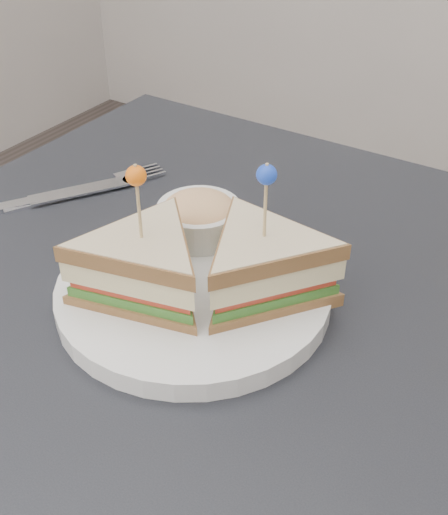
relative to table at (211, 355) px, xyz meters
The scene contains 4 objects.
table is the anchor object (origin of this frame).
plate_meal 0.12m from the table, 130.68° to the right, with size 0.34×0.34×0.16m.
cutlery_fork 0.28m from the table, 156.84° to the left, with size 0.12×0.20×0.01m.
cutlery_knife 0.30m from the table, behind, with size 0.15×0.22×0.01m.
Camera 1 is at (0.28, -0.41, 1.16)m, focal length 45.00 mm.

